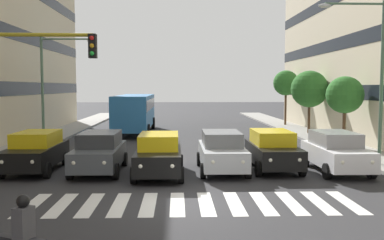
# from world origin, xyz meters

# --- Properties ---
(ground_plane) EXTENTS (180.00, 180.00, 0.00)m
(ground_plane) POSITION_xyz_m (0.00, 0.00, 0.00)
(ground_plane) COLOR #2D2D30
(crosswalk_markings) EXTENTS (10.35, 2.80, 0.01)m
(crosswalk_markings) POSITION_xyz_m (-0.00, 0.00, 0.00)
(crosswalk_markings) COLOR silver
(crosswalk_markings) RESTS_ON ground_plane
(car_0) EXTENTS (2.02, 4.44, 1.72)m
(car_0) POSITION_xyz_m (-6.39, -4.89, 0.89)
(car_0) COLOR silver
(car_0) RESTS_ON ground_plane
(car_1) EXTENTS (2.02, 4.44, 1.72)m
(car_1) POSITION_xyz_m (-3.77, -5.50, 0.89)
(car_1) COLOR black
(car_1) RESTS_ON ground_plane
(car_2) EXTENTS (2.02, 4.44, 1.72)m
(car_2) POSITION_xyz_m (-1.48, -5.14, 0.89)
(car_2) COLOR #B2B7BC
(car_2) RESTS_ON ground_plane
(car_3) EXTENTS (2.02, 4.44, 1.72)m
(car_3) POSITION_xyz_m (1.20, -4.37, 0.89)
(car_3) COLOR black
(car_3) RESTS_ON ground_plane
(car_4) EXTENTS (2.02, 4.44, 1.72)m
(car_4) POSITION_xyz_m (3.78, -5.15, 0.89)
(car_4) COLOR #474C51
(car_4) RESTS_ON ground_plane
(car_5) EXTENTS (2.02, 4.44, 1.72)m
(car_5) POSITION_xyz_m (6.56, -5.44, 0.89)
(car_5) COLOR black
(car_5) RESTS_ON ground_plane
(bus_behind_traffic) EXTENTS (2.78, 10.50, 3.00)m
(bus_behind_traffic) POSITION_xyz_m (3.78, -21.05, 1.86)
(bus_behind_traffic) COLOR #286BAD
(bus_behind_traffic) RESTS_ON ground_plane
(motorcycle_with_rider) EXTENTS (1.59, 0.79, 1.57)m
(motorcycle_with_rider) POSITION_xyz_m (3.52, 4.87, 0.65)
(motorcycle_with_rider) COLOR black
(motorcycle_with_rider) RESTS_ON ground_plane
(street_lamp_left) EXTENTS (3.03, 0.28, 7.32)m
(street_lamp_left) POSITION_xyz_m (-8.25, -5.79, 4.63)
(street_lamp_left) COLOR #4C6B56
(street_lamp_left) RESTS_ON sidewalk_left
(street_lamp_right) EXTENTS (3.43, 0.28, 6.58)m
(street_lamp_right) POSITION_xyz_m (8.11, -13.60, 4.27)
(street_lamp_right) COLOR #4C6B56
(street_lamp_right) RESTS_ON sidewalk_right
(street_tree_1) EXTENTS (2.20, 2.20, 4.14)m
(street_tree_1) POSITION_xyz_m (-9.49, -11.91, 3.17)
(street_tree_1) COLOR #513823
(street_tree_1) RESTS_ON sidewalk_left
(street_tree_2) EXTENTS (2.79, 2.79, 4.74)m
(street_tree_2) POSITION_xyz_m (-9.59, -19.05, 3.49)
(street_tree_2) COLOR #513823
(street_tree_2) RESTS_ON sidewalk_left
(street_tree_3) EXTENTS (2.33, 2.33, 5.04)m
(street_tree_3) POSITION_xyz_m (-9.64, -26.31, 4.00)
(street_tree_3) COLOR #513823
(street_tree_3) RESTS_ON sidewalk_left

